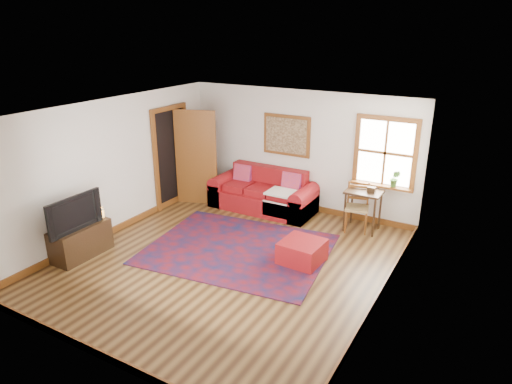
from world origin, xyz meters
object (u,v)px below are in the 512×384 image
Objects in this scene: red_leather_sofa at (264,196)px; red_ottoman at (302,252)px; side_table at (364,197)px; ladder_back_chair at (357,205)px; media_cabinet at (81,241)px.

red_ottoman is at bearing -46.10° from red_leather_sofa.
ladder_back_chair is (-0.10, -0.03, -0.17)m from side_table.
red_leather_sofa is 3.38× the size of red_ottoman.
media_cabinet is (-3.69, -3.35, -0.22)m from ladder_back_chair.
red_leather_sofa is 2.17m from side_table.
red_ottoman is at bearing -104.83° from side_table.
ladder_back_chair is 4.99m from media_cabinet.
side_table is at bearing 41.69° from media_cabinet.
red_leather_sofa is 2.43m from red_ottoman.
red_ottoman is 0.65× the size of media_cabinet.
red_leather_sofa is 2.05m from ladder_back_chair.
side_table is (2.14, -0.02, 0.38)m from red_leather_sofa.
media_cabinet is at bearing -137.78° from ladder_back_chair.
side_table reaches higher than red_ottoman.
ladder_back_chair is at bearing -1.24° from red_leather_sofa.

